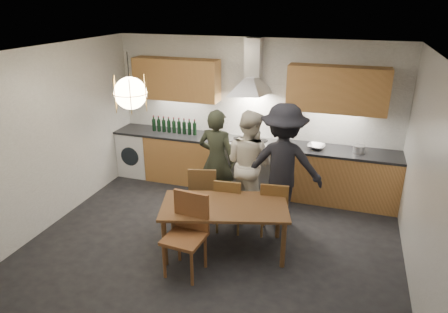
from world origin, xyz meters
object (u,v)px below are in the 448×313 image
(chair_back_left, at_px, (203,191))
(person_right, at_px, (283,164))
(stock_pot, at_px, (359,150))
(dining_table, at_px, (225,210))
(person_left, at_px, (217,160))
(mixing_bowl, at_px, (316,147))
(wine_bottles, at_px, (174,125))
(person_mid, at_px, (249,163))
(chair_front, at_px, (188,228))

(chair_back_left, bearing_deg, person_right, -173.54)
(person_right, distance_m, stock_pot, 1.36)
(dining_table, bearing_deg, person_left, 97.47)
(person_right, xyz_separation_m, mixing_bowl, (0.39, 0.87, 0.02))
(person_left, relative_size, wine_bottles, 1.87)
(wine_bottles, bearing_deg, person_mid, -26.88)
(chair_back_left, xyz_separation_m, wine_bottles, (-1.06, 1.33, 0.53))
(person_right, height_order, wine_bottles, person_right)
(mixing_bowl, relative_size, stock_pot, 1.57)
(dining_table, xyz_separation_m, chair_back_left, (-0.54, 0.63, -0.09))
(person_right, bearing_deg, dining_table, 55.26)
(dining_table, bearing_deg, stock_pot, 33.64)
(mixing_bowl, distance_m, stock_pot, 0.66)
(dining_table, bearing_deg, chair_front, -137.53)
(person_mid, bearing_deg, mixing_bowl, -116.78)
(person_mid, height_order, wine_bottles, person_mid)
(person_mid, height_order, stock_pot, person_mid)
(stock_pot, height_order, wine_bottles, wine_bottles)
(wine_bottles, bearing_deg, chair_front, -62.38)
(dining_table, distance_m, person_right, 1.23)
(person_right, bearing_deg, chair_back_left, 14.22)
(person_mid, xyz_separation_m, stock_pot, (1.59, 0.77, 0.13))
(chair_back_left, relative_size, person_left, 0.55)
(chair_front, height_order, stock_pot, stock_pot)
(person_mid, relative_size, stock_pot, 9.22)
(person_right, height_order, stock_pot, person_right)
(person_right, xyz_separation_m, stock_pot, (1.05, 0.86, 0.05))
(dining_table, height_order, stock_pot, stock_pot)
(chair_front, relative_size, wine_bottles, 1.16)
(chair_back_left, xyz_separation_m, stock_pot, (2.15, 1.28, 0.45))
(person_mid, bearing_deg, chair_front, 101.64)
(mixing_bowl, distance_m, wine_bottles, 2.56)
(person_left, distance_m, mixing_bowl, 1.65)
(person_left, height_order, person_mid, person_mid)
(person_mid, relative_size, person_right, 0.91)
(dining_table, relative_size, chair_front, 1.76)
(chair_front, relative_size, person_right, 0.56)
(person_left, relative_size, person_mid, 0.98)
(chair_front, bearing_deg, dining_table, 63.34)
(chair_back_left, relative_size, person_right, 0.49)
(person_mid, distance_m, wine_bottles, 1.84)
(dining_table, height_order, chair_front, chair_front)
(chair_front, bearing_deg, chair_back_left, 106.14)
(person_left, bearing_deg, person_mid, -173.66)
(dining_table, relative_size, person_left, 1.09)
(person_mid, bearing_deg, person_right, -166.61)
(person_mid, relative_size, wine_bottles, 1.90)
(dining_table, xyz_separation_m, mixing_bowl, (0.96, 1.92, 0.32))
(person_left, bearing_deg, chair_front, 101.24)
(person_mid, bearing_deg, chair_back_left, 65.18)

